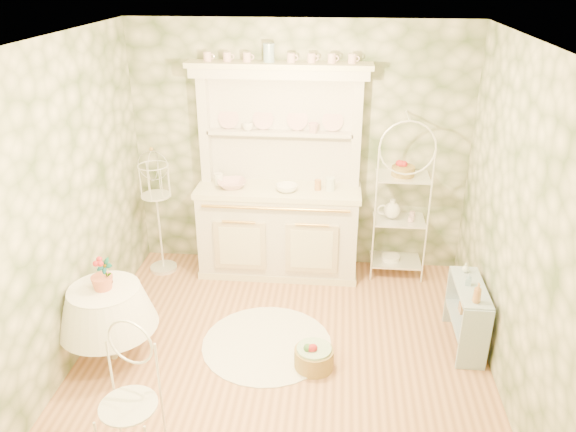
# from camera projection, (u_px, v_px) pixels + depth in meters

# --- Properties ---
(floor) EXTENTS (3.60, 3.60, 0.00)m
(floor) POSITION_uv_depth(u_px,v_px,m) (283.00, 357.00, 4.98)
(floor) COLOR tan
(floor) RESTS_ON ground
(ceiling) EXTENTS (3.60, 3.60, 0.00)m
(ceiling) POSITION_uv_depth(u_px,v_px,m) (281.00, 41.00, 3.86)
(ceiling) COLOR white
(ceiling) RESTS_ON floor
(wall_left) EXTENTS (3.60, 3.60, 0.00)m
(wall_left) POSITION_uv_depth(u_px,v_px,m) (63.00, 210.00, 4.57)
(wall_left) COLOR beige
(wall_left) RESTS_ON floor
(wall_right) EXTENTS (3.60, 3.60, 0.00)m
(wall_right) POSITION_uv_depth(u_px,v_px,m) (517.00, 228.00, 4.26)
(wall_right) COLOR beige
(wall_right) RESTS_ON floor
(wall_back) EXTENTS (3.60, 3.60, 0.00)m
(wall_back) POSITION_uv_depth(u_px,v_px,m) (299.00, 150.00, 6.05)
(wall_back) COLOR beige
(wall_back) RESTS_ON floor
(wall_front) EXTENTS (3.60, 3.60, 0.00)m
(wall_front) POSITION_uv_depth(u_px,v_px,m) (244.00, 370.00, 2.79)
(wall_front) COLOR beige
(wall_front) RESTS_ON floor
(kitchen_dresser) EXTENTS (1.87, 0.61, 2.29)m
(kitchen_dresser) POSITION_uv_depth(u_px,v_px,m) (278.00, 176.00, 5.90)
(kitchen_dresser) COLOR silver
(kitchen_dresser) RESTS_ON floor
(bakers_rack) EXTENTS (0.57, 0.40, 1.82)m
(bakers_rack) POSITION_uv_depth(u_px,v_px,m) (401.00, 198.00, 5.97)
(bakers_rack) COLOR white
(bakers_rack) RESTS_ON floor
(side_shelf) EXTENTS (0.29, 0.74, 0.63)m
(side_shelf) POSITION_uv_depth(u_px,v_px,m) (467.00, 315.00, 5.02)
(side_shelf) COLOR #A1B6C5
(side_shelf) RESTS_ON floor
(round_table) EXTENTS (0.82, 0.82, 0.80)m
(round_table) POSITION_uv_depth(u_px,v_px,m) (108.00, 320.00, 4.81)
(round_table) COLOR white
(round_table) RESTS_ON floor
(cafe_chair) EXTENTS (0.43, 0.43, 0.78)m
(cafe_chair) POSITION_uv_depth(u_px,v_px,m) (129.00, 413.00, 3.83)
(cafe_chair) COLOR white
(cafe_chair) RESTS_ON floor
(birdcage_stand) EXTENTS (0.38, 0.38, 1.54)m
(birdcage_stand) POSITION_uv_depth(u_px,v_px,m) (157.00, 207.00, 6.08)
(birdcage_stand) COLOR white
(birdcage_stand) RESTS_ON floor
(floor_basket) EXTENTS (0.29, 0.29, 0.19)m
(floor_basket) POSITION_uv_depth(u_px,v_px,m) (314.00, 358.00, 4.82)
(floor_basket) COLOR #A48746
(floor_basket) RESTS_ON floor
(lace_rug) EXTENTS (1.29, 1.29, 0.01)m
(lace_rug) POSITION_uv_depth(u_px,v_px,m) (267.00, 344.00, 5.14)
(lace_rug) COLOR white
(lace_rug) RESTS_ON floor
(bowl_floral) EXTENTS (0.37, 0.37, 0.08)m
(bowl_floral) POSITION_uv_depth(u_px,v_px,m) (232.00, 187.00, 5.97)
(bowl_floral) COLOR white
(bowl_floral) RESTS_ON kitchen_dresser
(bowl_white) EXTENTS (0.29, 0.29, 0.07)m
(bowl_white) POSITION_uv_depth(u_px,v_px,m) (287.00, 191.00, 5.86)
(bowl_white) COLOR white
(bowl_white) RESTS_ON kitchen_dresser
(cup_left) EXTENTS (0.14, 0.14, 0.09)m
(cup_left) POSITION_uv_depth(u_px,v_px,m) (248.00, 128.00, 5.88)
(cup_left) COLOR white
(cup_left) RESTS_ON kitchen_dresser
(cup_right) EXTENTS (0.15, 0.15, 0.10)m
(cup_right) POSITION_uv_depth(u_px,v_px,m) (313.00, 130.00, 5.80)
(cup_right) COLOR white
(cup_right) RESTS_ON kitchen_dresser
(potted_geranium) EXTENTS (0.17, 0.14, 0.27)m
(potted_geranium) POSITION_uv_depth(u_px,v_px,m) (106.00, 274.00, 4.63)
(potted_geranium) COLOR #3F7238
(potted_geranium) RESTS_ON round_table
(bottle_amber) EXTENTS (0.07, 0.07, 0.18)m
(bottle_amber) POSITION_uv_depth(u_px,v_px,m) (477.00, 295.00, 4.64)
(bottle_amber) COLOR #AE7846
(bottle_amber) RESTS_ON side_shelf
(bottle_blue) EXTENTS (0.06, 0.06, 0.11)m
(bottle_blue) POSITION_uv_depth(u_px,v_px,m) (469.00, 281.00, 4.90)
(bottle_blue) COLOR #82A4BA
(bottle_blue) RESTS_ON side_shelf
(bottle_glass) EXTENTS (0.09, 0.09, 0.09)m
(bottle_glass) POSITION_uv_depth(u_px,v_px,m) (466.00, 269.00, 5.11)
(bottle_glass) COLOR silver
(bottle_glass) RESTS_ON side_shelf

